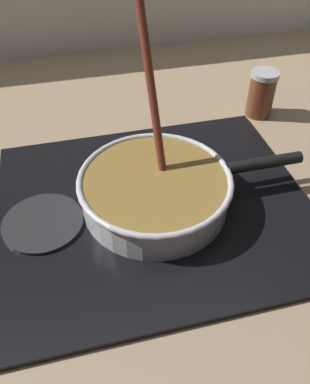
# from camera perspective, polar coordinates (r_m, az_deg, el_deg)

# --- Properties ---
(ground) EXTENTS (2.40, 1.60, 0.04)m
(ground) POSITION_cam_1_polar(r_m,az_deg,el_deg) (0.69, -2.44, -7.81)
(ground) COLOR #9E8466
(hob_plate) EXTENTS (0.56, 0.48, 0.01)m
(hob_plate) POSITION_cam_1_polar(r_m,az_deg,el_deg) (0.72, 0.00, -2.11)
(hob_plate) COLOR black
(hob_plate) RESTS_ON ground
(burner_ring) EXTENTS (0.17, 0.17, 0.01)m
(burner_ring) POSITION_cam_1_polar(r_m,az_deg,el_deg) (0.71, 0.00, -1.55)
(burner_ring) COLOR #592D0C
(burner_ring) RESTS_ON hob_plate
(spare_burner) EXTENTS (0.14, 0.14, 0.01)m
(spare_burner) POSITION_cam_1_polar(r_m,az_deg,el_deg) (0.71, -16.02, -4.28)
(spare_burner) COLOR #262628
(spare_burner) RESTS_ON hob_plate
(cooking_pan) EXTENTS (0.41, 0.27, 0.32)m
(cooking_pan) POSITION_cam_1_polar(r_m,az_deg,el_deg) (0.69, 0.13, 0.40)
(cooking_pan) COLOR silver
(cooking_pan) RESTS_ON hob_plate
(condiment_jar) EXTENTS (0.06, 0.06, 0.11)m
(condiment_jar) POSITION_cam_1_polar(r_m,az_deg,el_deg) (0.98, 15.25, 13.68)
(condiment_jar) COLOR brown
(condiment_jar) RESTS_ON ground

